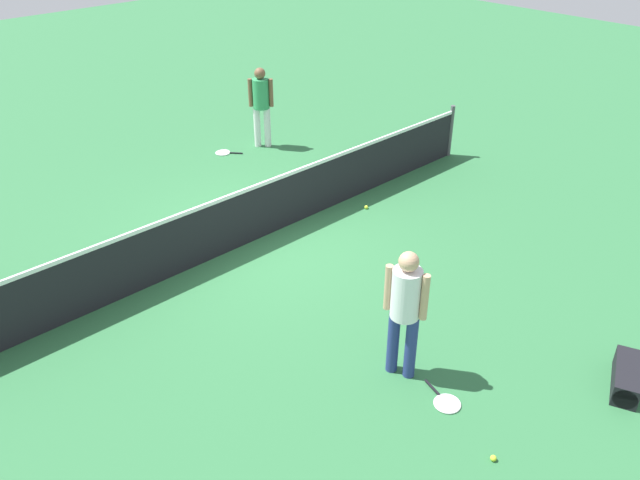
{
  "coord_description": "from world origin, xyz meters",
  "views": [
    {
      "loc": [
        -5.48,
        -7.29,
        5.33
      ],
      "look_at": [
        -0.4,
        -1.84,
        0.9
      ],
      "focal_mm": 35.94,
      "sensor_mm": 36.0,
      "label": 1
    }
  ],
  "objects_px": {
    "equipment_bag": "(626,379)",
    "tennis_racket_near_player": "(446,402)",
    "player_far_side": "(261,101)",
    "tennis_ball_midcourt": "(493,458)",
    "player_near_side": "(405,305)",
    "tennis_racket_far_player": "(224,153)",
    "tennis_ball_by_net": "(366,207)"
  },
  "relations": [
    {
      "from": "equipment_bag",
      "to": "tennis_racket_near_player",
      "type": "bearing_deg",
      "value": 143.42
    },
    {
      "from": "player_near_side",
      "to": "tennis_racket_near_player",
      "type": "height_order",
      "value": "player_near_side"
    },
    {
      "from": "tennis_racket_near_player",
      "to": "tennis_racket_far_player",
      "type": "distance_m",
      "value": 8.03
    },
    {
      "from": "tennis_ball_midcourt",
      "to": "tennis_racket_far_player",
      "type": "bearing_deg",
      "value": 72.32
    },
    {
      "from": "player_far_side",
      "to": "tennis_racket_near_player",
      "type": "height_order",
      "value": "player_far_side"
    },
    {
      "from": "player_near_side",
      "to": "equipment_bag",
      "type": "bearing_deg",
      "value": -49.06
    },
    {
      "from": "tennis_racket_far_player",
      "to": "tennis_ball_by_net",
      "type": "xyz_separation_m",
      "value": [
        0.37,
        -3.78,
        0.02
      ]
    },
    {
      "from": "player_far_side",
      "to": "equipment_bag",
      "type": "distance_m",
      "value": 8.87
    },
    {
      "from": "player_far_side",
      "to": "tennis_ball_midcourt",
      "type": "bearing_deg",
      "value": -113.4
    },
    {
      "from": "tennis_ball_midcourt",
      "to": "tennis_racket_near_player",
      "type": "bearing_deg",
      "value": 70.31
    },
    {
      "from": "tennis_ball_midcourt",
      "to": "tennis_ball_by_net",
      "type": "bearing_deg",
      "value": 56.84
    },
    {
      "from": "equipment_bag",
      "to": "player_near_side",
      "type": "bearing_deg",
      "value": 130.94
    },
    {
      "from": "player_far_side",
      "to": "equipment_bag",
      "type": "height_order",
      "value": "player_far_side"
    },
    {
      "from": "tennis_racket_far_player",
      "to": "player_near_side",
      "type": "bearing_deg",
      "value": -109.03
    },
    {
      "from": "player_near_side",
      "to": "tennis_ball_midcourt",
      "type": "height_order",
      "value": "player_near_side"
    },
    {
      "from": "player_near_side",
      "to": "tennis_ball_by_net",
      "type": "height_order",
      "value": "player_near_side"
    },
    {
      "from": "player_far_side",
      "to": "tennis_ball_by_net",
      "type": "bearing_deg",
      "value": -97.88
    },
    {
      "from": "tennis_racket_near_player",
      "to": "tennis_racket_far_player",
      "type": "xyz_separation_m",
      "value": [
        2.41,
        7.66,
        0.0
      ]
    },
    {
      "from": "player_near_side",
      "to": "player_far_side",
      "type": "height_order",
      "value": "same"
    },
    {
      "from": "tennis_racket_far_player",
      "to": "tennis_ball_midcourt",
      "type": "xyz_separation_m",
      "value": [
        -2.71,
        -8.5,
        0.02
      ]
    },
    {
      "from": "player_near_side",
      "to": "tennis_ball_midcourt",
      "type": "relative_size",
      "value": 25.76
    },
    {
      "from": "tennis_racket_near_player",
      "to": "tennis_racket_far_player",
      "type": "relative_size",
      "value": 1.1
    },
    {
      "from": "player_far_side",
      "to": "tennis_racket_far_player",
      "type": "bearing_deg",
      "value": 164.05
    },
    {
      "from": "tennis_ball_by_net",
      "to": "tennis_ball_midcourt",
      "type": "height_order",
      "value": "same"
    },
    {
      "from": "tennis_racket_near_player",
      "to": "tennis_ball_midcourt",
      "type": "xyz_separation_m",
      "value": [
        -0.3,
        -0.83,
        0.02
      ]
    },
    {
      "from": "player_far_side",
      "to": "equipment_bag",
      "type": "relative_size",
      "value": 2.01
    },
    {
      "from": "player_near_side",
      "to": "tennis_racket_near_player",
      "type": "bearing_deg",
      "value": -90.56
    },
    {
      "from": "tennis_racket_near_player",
      "to": "tennis_ball_by_net",
      "type": "relative_size",
      "value": 9.2
    },
    {
      "from": "player_near_side",
      "to": "tennis_racket_far_player",
      "type": "bearing_deg",
      "value": 70.97
    },
    {
      "from": "tennis_racket_far_player",
      "to": "tennis_ball_midcourt",
      "type": "height_order",
      "value": "tennis_ball_midcourt"
    },
    {
      "from": "player_far_side",
      "to": "tennis_ball_midcourt",
      "type": "xyz_separation_m",
      "value": [
        -3.57,
        -8.25,
        -0.98
      ]
    },
    {
      "from": "tennis_racket_near_player",
      "to": "tennis_racket_far_player",
      "type": "bearing_deg",
      "value": 72.54
    }
  ]
}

